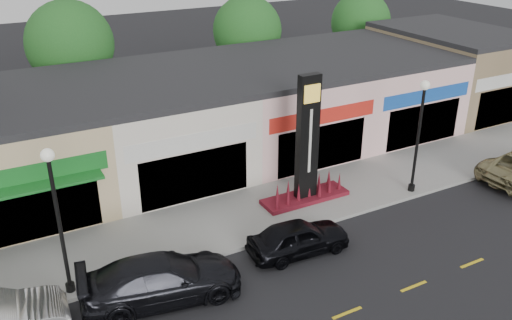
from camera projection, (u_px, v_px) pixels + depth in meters
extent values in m
plane|color=black|center=(299.00, 267.00, 20.72)|extent=(120.00, 120.00, 0.00)
cube|color=gray|center=(247.00, 215.00, 24.17)|extent=(52.00, 4.30, 0.15)
cube|color=gray|center=(272.00, 239.00, 22.37)|extent=(52.00, 0.20, 0.15)
cube|color=tan|center=(15.00, 150.00, 25.30)|extent=(7.00, 10.00, 4.50)
cube|color=#262628|center=(5.00, 101.00, 24.30)|extent=(7.00, 10.00, 0.30)
cube|color=black|center=(33.00, 213.00, 21.69)|extent=(5.25, 0.10, 2.40)
cube|color=#176B24|center=(26.00, 175.00, 20.99)|extent=(6.30, 0.12, 0.80)
cube|color=#176B24|center=(29.00, 188.00, 20.79)|extent=(5.60, 0.90, 0.12)
cube|color=beige|center=(158.00, 125.00, 28.34)|extent=(7.00, 10.00, 4.50)
cube|color=#262628|center=(154.00, 80.00, 27.34)|extent=(7.00, 10.00, 0.30)
cube|color=black|center=(195.00, 176.00, 24.73)|extent=(5.25, 0.10, 2.40)
cube|color=silver|center=(193.00, 142.00, 24.03)|extent=(6.30, 0.12, 0.80)
cube|color=beige|center=(273.00, 104.00, 31.38)|extent=(7.00, 10.00, 4.50)
cube|color=#262628|center=(274.00, 64.00, 30.38)|extent=(7.00, 10.00, 0.30)
cube|color=black|center=(321.00, 147.00, 27.77)|extent=(5.25, 0.10, 2.40)
cube|color=red|center=(323.00, 116.00, 27.07)|extent=(6.30, 0.12, 0.80)
cube|color=beige|center=(368.00, 88.00, 34.42)|extent=(7.00, 10.00, 4.50)
cube|color=#262628|center=(372.00, 50.00, 33.42)|extent=(7.00, 10.00, 0.30)
cube|color=black|center=(423.00, 124.00, 30.81)|extent=(5.25, 0.10, 2.40)
cube|color=#1950B2|center=(427.00, 96.00, 30.11)|extent=(6.30, 0.12, 0.80)
cube|color=olive|center=(449.00, 70.00, 37.35)|extent=(7.00, 10.00, 5.00)
cube|color=#262628|center=(454.00, 31.00, 36.25)|extent=(7.00, 10.00, 0.30)
cube|color=black|center=(506.00, 105.00, 33.85)|extent=(5.25, 0.10, 2.40)
cube|color=silver|center=(512.00, 79.00, 33.14)|extent=(6.30, 0.12, 0.80)
cylinder|color=#382619|center=(78.00, 102.00, 33.93)|extent=(0.36, 0.36, 3.15)
sphere|color=#1D561B|center=(70.00, 44.00, 32.42)|extent=(5.20, 5.20, 5.20)
cylinder|color=#382619|center=(248.00, 78.00, 39.18)|extent=(0.36, 0.36, 2.97)
sphere|color=#1D561B|center=(247.00, 31.00, 37.77)|extent=(4.80, 4.80, 4.80)
cylinder|color=#382619|center=(357.00, 63.00, 43.56)|extent=(0.36, 0.36, 2.80)
sphere|color=#1D561B|center=(361.00, 22.00, 42.21)|extent=(4.60, 4.60, 4.60)
cylinder|color=black|center=(70.00, 287.00, 19.12)|extent=(0.32, 0.32, 0.30)
cylinder|color=black|center=(60.00, 226.00, 18.09)|extent=(0.14, 0.14, 5.00)
sphere|color=silver|center=(47.00, 155.00, 17.01)|extent=(0.44, 0.44, 0.44)
cylinder|color=black|center=(411.00, 188.00, 26.07)|extent=(0.32, 0.32, 0.30)
cylinder|color=black|center=(418.00, 140.00, 25.04)|extent=(0.14, 0.14, 5.00)
sphere|color=silver|center=(425.00, 85.00, 23.96)|extent=(0.44, 0.44, 0.44)
cube|color=maroon|center=(305.00, 197.00, 25.28)|extent=(4.20, 1.30, 0.20)
cube|color=black|center=(307.00, 140.00, 24.08)|extent=(1.00, 0.40, 6.00)
cube|color=yellow|center=(312.00, 94.00, 22.99)|extent=(0.80, 0.05, 0.80)
cube|color=silver|center=(310.00, 142.00, 23.90)|extent=(0.12, 0.04, 3.00)
imported|color=black|center=(162.00, 279.00, 18.71)|extent=(3.09, 5.85, 1.62)
imported|color=black|center=(299.00, 237.00, 21.32)|extent=(1.91, 4.22, 1.41)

